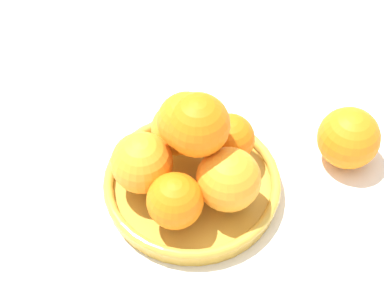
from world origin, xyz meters
TOP-DOWN VIEW (x-y plane):
  - ground_plane at (0.00, 0.00)m, footprint 4.00×4.00m
  - fruit_bowl at (0.00, 0.00)m, footprint 0.23×0.23m
  - orange_pile at (-0.00, 0.00)m, footprint 0.18×0.18m
  - stray_orange at (0.08, -0.20)m, footprint 0.08×0.08m

SIDE VIEW (x-z plane):
  - ground_plane at x=0.00m, z-range 0.00..0.00m
  - fruit_bowl at x=0.00m, z-range 0.00..0.03m
  - stray_orange at x=0.08m, z-range 0.00..0.08m
  - orange_pile at x=0.00m, z-range 0.02..0.15m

